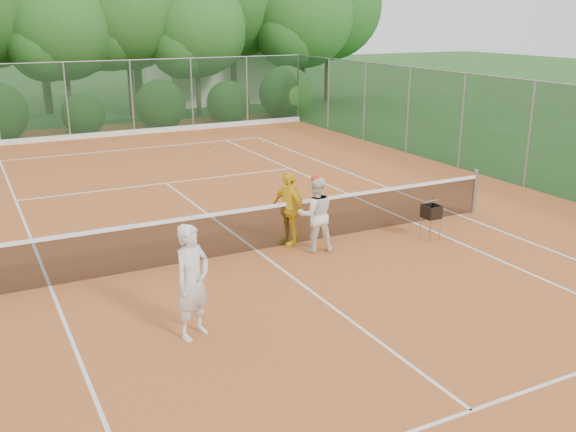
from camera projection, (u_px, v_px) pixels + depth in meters
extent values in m
plane|color=#224D1B|center=(257.00, 252.00, 13.40)|extent=(120.00, 120.00, 0.00)
cube|color=#B75F2A|center=(257.00, 251.00, 13.40)|extent=(18.00, 36.00, 0.02)
cube|color=beige|center=(225.00, 74.00, 37.25)|extent=(8.00, 5.00, 3.00)
cylinder|color=gray|center=(475.00, 191.00, 15.83)|extent=(0.10, 0.10, 1.10)
cube|color=black|center=(256.00, 230.00, 13.26)|extent=(11.87, 0.03, 0.86)
cube|color=white|center=(256.00, 208.00, 13.12)|extent=(11.87, 0.04, 0.07)
imported|color=silver|center=(192.00, 282.00, 9.58)|extent=(0.78, 0.68, 1.79)
imported|color=white|center=(316.00, 214.00, 13.19)|extent=(0.90, 0.78, 1.58)
ellipsoid|color=red|center=(316.00, 179.00, 12.96)|extent=(0.22, 0.22, 0.14)
imported|color=yellow|center=(289.00, 208.00, 13.56)|extent=(0.61, 1.00, 1.60)
cylinder|color=gray|center=(429.00, 231.00, 13.85)|extent=(0.02, 0.02, 0.49)
cylinder|color=gray|center=(431.00, 225.00, 14.23)|extent=(0.02, 0.02, 0.49)
cube|color=black|center=(431.00, 211.00, 13.92)|extent=(0.34, 0.34, 0.28)
sphere|color=gold|center=(176.00, 159.00, 21.83)|extent=(0.07, 0.07, 0.07)
sphere|color=#D8E735|center=(209.00, 152.00, 23.00)|extent=(0.07, 0.07, 0.07)
sphere|color=yellow|center=(263.00, 142.00, 24.81)|extent=(0.07, 0.07, 0.07)
cube|color=white|center=(122.00, 150.00, 23.47)|extent=(11.03, 0.06, 0.01)
cube|color=white|center=(459.00, 215.00, 15.80)|extent=(0.06, 23.77, 0.01)
cube|color=white|center=(50.00, 287.00, 11.59)|extent=(0.06, 23.77, 0.01)
cube|color=white|center=(414.00, 223.00, 15.19)|extent=(0.06, 23.77, 0.01)
cube|color=white|center=(166.00, 183.00, 18.82)|extent=(8.23, 0.06, 0.01)
cube|color=white|center=(472.00, 411.00, 7.97)|extent=(8.23, 0.06, 0.01)
cube|color=white|center=(257.00, 251.00, 13.39)|extent=(0.06, 12.80, 0.01)
cube|color=#19381E|center=(100.00, 99.00, 25.67)|extent=(18.00, 0.02, 3.00)
cylinder|color=gray|center=(298.00, 88.00, 29.61)|extent=(0.07, 0.07, 3.00)
cylinder|color=gray|center=(298.00, 88.00, 29.61)|extent=(0.07, 0.07, 3.00)
cylinder|color=brown|center=(68.00, 84.00, 29.20)|extent=(0.24, 0.24, 3.50)
sphere|color=#25551C|center=(62.00, 25.00, 28.42)|extent=(4.90, 4.90, 4.90)
cylinder|color=brown|center=(130.00, 74.00, 30.85)|extent=(0.28, 0.28, 4.10)
sphere|color=#25551C|center=(125.00, 8.00, 29.94)|extent=(5.74, 5.74, 5.74)
cylinder|color=brown|center=(198.00, 81.00, 31.25)|extent=(0.23, 0.23, 3.40)
sphere|color=#25551C|center=(196.00, 27.00, 30.50)|extent=(4.76, 4.76, 4.76)
cylinder|color=brown|center=(233.00, 62.00, 34.66)|extent=(0.32, 0.32, 4.65)
cylinder|color=brown|center=(302.00, 71.00, 34.15)|extent=(0.26, 0.26, 3.80)
sphere|color=#25551C|center=(303.00, 16.00, 33.32)|extent=(5.32, 5.32, 5.32)
cylinder|color=brown|center=(327.00, 63.00, 36.54)|extent=(0.29, 0.29, 4.25)
sphere|color=#25551C|center=(328.00, 6.00, 35.60)|extent=(5.95, 5.95, 5.95)
cone|color=brown|center=(133.00, 10.00, 30.61)|extent=(0.44, 0.44, 10.00)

